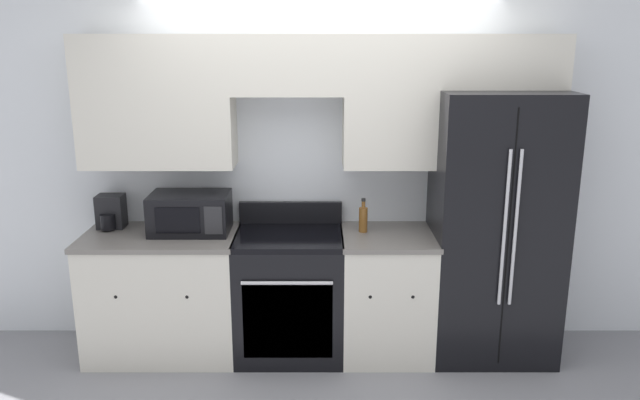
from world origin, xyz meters
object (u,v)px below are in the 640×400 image
(refrigerator, at_px, (492,225))
(bottle, at_px, (363,219))
(microwave, at_px, (190,213))
(oven_range, at_px, (290,293))

(refrigerator, bearing_deg, bottle, -179.42)
(refrigerator, height_order, bottle, refrigerator)
(microwave, bearing_deg, oven_range, -4.76)
(bottle, bearing_deg, oven_range, -173.20)
(oven_range, xyz_separation_m, bottle, (0.52, 0.06, 0.54))
(oven_range, height_order, microwave, microwave)
(microwave, xyz_separation_m, bottle, (1.22, 0.00, -0.04))
(oven_range, bearing_deg, microwave, 175.24)
(oven_range, xyz_separation_m, microwave, (-0.70, 0.06, 0.58))
(oven_range, height_order, bottle, bottle)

